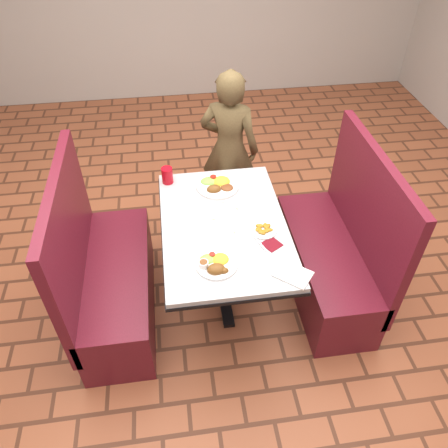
{
  "coord_description": "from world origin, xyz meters",
  "views": [
    {
      "loc": [
        -0.29,
        -2.07,
        2.63
      ],
      "look_at": [
        0.0,
        0.0,
        0.75
      ],
      "focal_mm": 35.0,
      "sensor_mm": 36.0,
      "label": 1
    }
  ],
  "objects_px": {
    "booth_bench_right": "(332,257)",
    "near_dinner_plate": "(216,263)",
    "far_dinner_plate": "(218,183)",
    "plantain_plate": "(263,230)",
    "diner_person": "(229,149)",
    "dining_table": "(224,235)",
    "booth_bench_left": "(110,280)",
    "red_tumbler": "(167,175)"
  },
  "relations": [
    {
      "from": "dining_table",
      "to": "near_dinner_plate",
      "type": "relative_size",
      "value": 4.97
    },
    {
      "from": "far_dinner_plate",
      "to": "plantain_plate",
      "type": "bearing_deg",
      "value": -65.72
    },
    {
      "from": "dining_table",
      "to": "near_dinner_plate",
      "type": "xyz_separation_m",
      "value": [
        -0.1,
        -0.36,
        0.12
      ]
    },
    {
      "from": "far_dinner_plate",
      "to": "red_tumbler",
      "type": "xyz_separation_m",
      "value": [
        -0.35,
        0.1,
        0.03
      ]
    },
    {
      "from": "dining_table",
      "to": "red_tumbler",
      "type": "bearing_deg",
      "value": 123.66
    },
    {
      "from": "booth_bench_right",
      "to": "red_tumbler",
      "type": "height_order",
      "value": "booth_bench_right"
    },
    {
      "from": "near_dinner_plate",
      "to": "plantain_plate",
      "type": "distance_m",
      "value": 0.42
    },
    {
      "from": "diner_person",
      "to": "far_dinner_plate",
      "type": "bearing_deg",
      "value": 96.65
    },
    {
      "from": "dining_table",
      "to": "booth_bench_left",
      "type": "distance_m",
      "value": 0.86
    },
    {
      "from": "near_dinner_plate",
      "to": "red_tumbler",
      "type": "bearing_deg",
      "value": 105.49
    },
    {
      "from": "dining_table",
      "to": "far_dinner_plate",
      "type": "xyz_separation_m",
      "value": [
        0.01,
        0.4,
        0.12
      ]
    },
    {
      "from": "booth_bench_left",
      "to": "booth_bench_right",
      "type": "relative_size",
      "value": 1.0
    },
    {
      "from": "near_dinner_plate",
      "to": "diner_person",
      "type": "bearing_deg",
      "value": 78.08
    },
    {
      "from": "diner_person",
      "to": "near_dinner_plate",
      "type": "bearing_deg",
      "value": 101.25
    },
    {
      "from": "dining_table",
      "to": "far_dinner_plate",
      "type": "distance_m",
      "value": 0.42
    },
    {
      "from": "booth_bench_left",
      "to": "booth_bench_right",
      "type": "height_order",
      "value": "same"
    },
    {
      "from": "booth_bench_right",
      "to": "far_dinner_plate",
      "type": "xyz_separation_m",
      "value": [
        -0.79,
        0.4,
        0.45
      ]
    },
    {
      "from": "booth_bench_left",
      "to": "near_dinner_plate",
      "type": "relative_size",
      "value": 4.92
    },
    {
      "from": "booth_bench_right",
      "to": "red_tumbler",
      "type": "bearing_deg",
      "value": 155.97
    },
    {
      "from": "far_dinner_plate",
      "to": "red_tumbler",
      "type": "relative_size",
      "value": 2.5
    },
    {
      "from": "red_tumbler",
      "to": "near_dinner_plate",
      "type": "bearing_deg",
      "value": -74.51
    },
    {
      "from": "plantain_plate",
      "to": "red_tumbler",
      "type": "distance_m",
      "value": 0.84
    },
    {
      "from": "booth_bench_left",
      "to": "near_dinner_plate",
      "type": "xyz_separation_m",
      "value": [
        0.7,
        -0.36,
        0.45
      ]
    },
    {
      "from": "booth_bench_right",
      "to": "diner_person",
      "type": "height_order",
      "value": "diner_person"
    },
    {
      "from": "near_dinner_plate",
      "to": "plantain_plate",
      "type": "relative_size",
      "value": 1.42
    },
    {
      "from": "dining_table",
      "to": "far_dinner_plate",
      "type": "bearing_deg",
      "value": 88.44
    },
    {
      "from": "far_dinner_plate",
      "to": "diner_person",
      "type": "bearing_deg",
      "value": 73.48
    },
    {
      "from": "near_dinner_plate",
      "to": "far_dinner_plate",
      "type": "relative_size",
      "value": 0.81
    },
    {
      "from": "dining_table",
      "to": "near_dinner_plate",
      "type": "height_order",
      "value": "near_dinner_plate"
    },
    {
      "from": "diner_person",
      "to": "booth_bench_right",
      "type": "bearing_deg",
      "value": 144.74
    },
    {
      "from": "diner_person",
      "to": "near_dinner_plate",
      "type": "height_order",
      "value": "diner_person"
    },
    {
      "from": "booth_bench_left",
      "to": "plantain_plate",
      "type": "distance_m",
      "value": 1.13
    },
    {
      "from": "far_dinner_plate",
      "to": "red_tumbler",
      "type": "distance_m",
      "value": 0.36
    },
    {
      "from": "far_dinner_plate",
      "to": "plantain_plate",
      "type": "relative_size",
      "value": 1.75
    },
    {
      "from": "dining_table",
      "to": "diner_person",
      "type": "relative_size",
      "value": 0.9
    },
    {
      "from": "diner_person",
      "to": "plantain_plate",
      "type": "height_order",
      "value": "diner_person"
    },
    {
      "from": "near_dinner_plate",
      "to": "dining_table",
      "type": "bearing_deg",
      "value": 74.54
    },
    {
      "from": "dining_table",
      "to": "far_dinner_plate",
      "type": "relative_size",
      "value": 4.04
    },
    {
      "from": "booth_bench_right",
      "to": "near_dinner_plate",
      "type": "bearing_deg",
      "value": -158.37
    },
    {
      "from": "far_dinner_plate",
      "to": "red_tumbler",
      "type": "height_order",
      "value": "red_tumbler"
    },
    {
      "from": "dining_table",
      "to": "diner_person",
      "type": "distance_m",
      "value": 1.01
    },
    {
      "from": "dining_table",
      "to": "diner_person",
      "type": "bearing_deg",
      "value": 79.36
    }
  ]
}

